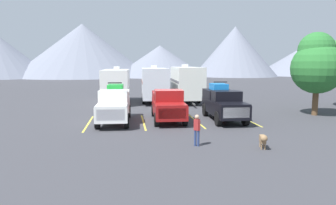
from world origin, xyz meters
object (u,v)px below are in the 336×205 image
Objects in this scene: pickup_truck_b at (168,104)px; dog at (263,139)px; pickup_truck_c at (223,103)px; camper_trailer_c at (186,82)px; person_a at (197,128)px; pickup_truck_a at (114,104)px; camper_trailer_b at (154,83)px; camper_trailer_a at (116,84)px.

pickup_truck_b reaches higher than dog.
pickup_truck_c is (3.93, -0.30, 0.10)m from pickup_truck_b.
camper_trailer_c is 5.65× the size of person_a.
pickup_truck_c is (7.64, -0.12, -0.01)m from pickup_truck_a.
pickup_truck_a is 0.64× the size of camper_trailer_c.
pickup_truck_c is at bearing -86.71° from camper_trailer_c.
camper_trailer_b is at bearing -179.58° from camper_trailer_c.
pickup_truck_b is 3.62× the size of person_a.
pickup_truck_b is at bearing 113.72° from dog.
camper_trailer_c is at bearing -0.56° from camper_trailer_a.
camper_trailer_c is at bearing 93.29° from pickup_truck_c.
pickup_truck_a is 0.72× the size of camper_trailer_b.
pickup_truck_c is at bearing -0.89° from pickup_truck_a.
camper_trailer_a is (-7.85, 10.49, 0.72)m from pickup_truck_c.
pickup_truck_c is 11.15m from camper_trailer_b.
camper_trailer_c is 9.37× the size of dog.
pickup_truck_c is 7.63m from dog.
camper_trailer_c is (3.36, 0.02, 0.05)m from camper_trailer_b.
pickup_truck_c reaches higher than dog.
pickup_truck_a reaches higher than person_a.
camper_trailer_c is at bearing 80.54° from person_a.
camper_trailer_a reaches higher than pickup_truck_a.
pickup_truck_a is at bearing -109.73° from camper_trailer_b.
dog is (2.96, -0.96, -0.41)m from person_a.
pickup_truck_c is 3.64× the size of person_a.
pickup_truck_c reaches higher than pickup_truck_a.
camper_trailer_c is (3.34, 10.11, 0.94)m from pickup_truck_b.
camper_trailer_b reaches higher than person_a.
pickup_truck_a is at bearing 132.99° from dog.
pickup_truck_b is 10.13m from camper_trailer_b.
pickup_truck_c is 13.12m from camper_trailer_a.
pickup_truck_b is at bearing -108.26° from camper_trailer_c.
camper_trailer_b is (-0.02, 10.09, 0.88)m from pickup_truck_b.
camper_trailer_a reaches higher than pickup_truck_b.
person_a is at bearing -58.01° from pickup_truck_a.
pickup_truck_b is (3.71, 0.19, -0.11)m from pickup_truck_a.
dog is (-0.47, -7.57, -0.75)m from pickup_truck_c.
camper_trailer_b reaches higher than dog.
camper_trailer_c reaches higher than pickup_truck_c.
pickup_truck_b is 10.94m from camper_trailer_a.
camper_trailer_c reaches higher than camper_trailer_a.
person_a is 1.66× the size of dog.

